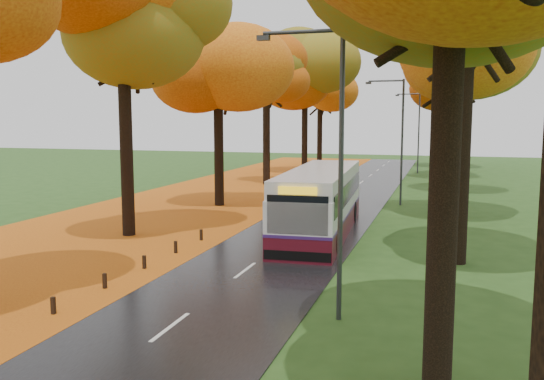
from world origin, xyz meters
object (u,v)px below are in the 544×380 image
at_px(car_silver, 330,176).
at_px(streetlamp_mid, 398,132).
at_px(car_dark, 334,175).
at_px(streetlamp_far, 416,126).
at_px(streetlamp_near, 332,151).
at_px(bus, 320,200).
at_px(car_white, 319,182).

bearing_deg(car_silver, streetlamp_mid, -56.85).
xyz_separation_m(car_silver, car_dark, (0.00, 1.97, -0.08)).
bearing_deg(streetlamp_far, streetlamp_mid, -90.00).
relative_size(car_silver, car_dark, 1.00).
relative_size(streetlamp_near, car_silver, 2.01).
bearing_deg(streetlamp_far, streetlamp_near, -90.00).
relative_size(streetlamp_far, bus, 0.67).
xyz_separation_m(bus, car_white, (-3.54, 16.15, -1.00)).
height_order(streetlamp_far, car_silver, streetlamp_far).
height_order(streetlamp_mid, car_silver, streetlamp_mid).
distance_m(bus, car_white, 16.56).
xyz_separation_m(bus, car_silver, (-3.58, 20.58, -0.98)).
bearing_deg(car_dark, streetlamp_mid, -48.09).
relative_size(streetlamp_far, car_silver, 2.01).
xyz_separation_m(streetlamp_near, streetlamp_mid, (0.00, 22.00, 0.00)).
height_order(streetlamp_far, car_white, streetlamp_far).
distance_m(streetlamp_far, car_white, 18.12).
bearing_deg(streetlamp_near, streetlamp_far, 90.00).
bearing_deg(streetlamp_far, car_silver, -117.53).
bearing_deg(car_white, bus, -79.76).
bearing_deg(car_silver, car_white, -88.77).
bearing_deg(streetlamp_mid, car_white, 138.77).
distance_m(car_silver, car_dark, 1.98).
bearing_deg(bus, streetlamp_mid, 72.16).
bearing_deg(car_white, streetlamp_far, 67.11).
bearing_deg(streetlamp_mid, streetlamp_far, 90.00).
relative_size(car_white, car_silver, 0.93).
xyz_separation_m(bus, car_dark, (-3.58, 22.55, -1.06)).
distance_m(streetlamp_near, car_silver, 32.78).
distance_m(streetlamp_near, streetlamp_far, 44.00).
xyz_separation_m(streetlamp_mid, car_silver, (-6.30, 9.92, -4.02)).
bearing_deg(car_white, car_dark, 88.21).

